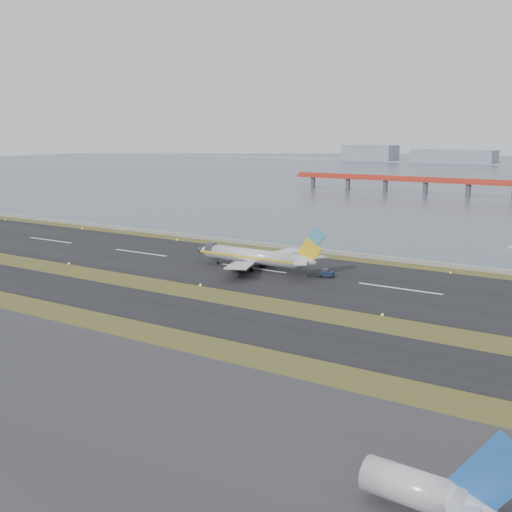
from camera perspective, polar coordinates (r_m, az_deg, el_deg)
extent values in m
plane|color=#3E4B1A|center=(144.43, -6.80, -3.24)|extent=(1000.00, 1000.00, 0.00)
cube|color=black|center=(135.76, -10.05, -4.25)|extent=(1000.00, 18.00, 0.10)
cube|color=black|center=(167.86, -0.23, -1.12)|extent=(1000.00, 45.00, 0.10)
cube|color=gray|center=(193.05, 4.67, 0.60)|extent=(1000.00, 2.50, 1.00)
cylinder|color=#4C4C51|center=(395.16, 8.17, 6.28)|extent=(2.80, 2.80, 7.00)
cube|color=#86919E|center=(790.88, 10.13, 9.03)|extent=(60.00, 35.00, 18.00)
cube|color=#86919E|center=(757.35, 17.17, 8.47)|extent=(90.00, 35.00, 14.00)
cylinder|color=silver|center=(166.49, -0.38, -0.01)|extent=(28.00, 3.80, 3.80)
cone|color=silver|center=(175.43, -4.63, 0.53)|extent=(3.20, 3.80, 3.80)
cone|color=silver|center=(158.25, 4.52, -0.52)|extent=(5.00, 3.80, 3.80)
cube|color=yellow|center=(164.93, -0.75, -0.12)|extent=(31.00, 0.06, 0.45)
cube|color=yellow|center=(168.07, -0.02, 0.10)|extent=(31.00, 0.06, 0.45)
cube|color=silver|center=(158.53, -1.41, -0.84)|extent=(11.31, 15.89, 1.66)
cube|color=silver|center=(172.52, 1.79, 0.14)|extent=(11.31, 15.89, 1.66)
cylinder|color=#333338|center=(161.73, -1.40, -1.03)|extent=(4.20, 2.10, 2.10)
cylinder|color=#333338|center=(171.54, 0.87, -0.32)|extent=(4.20, 2.10, 2.10)
cube|color=yellow|center=(157.32, 4.79, 0.48)|extent=(6.80, 0.35, 6.85)
cube|color=#4399BF|center=(155.80, 5.43, 1.75)|extent=(4.85, 0.37, 4.90)
cube|color=silver|center=(154.74, 3.94, -0.59)|extent=(5.64, 6.80, 0.22)
cube|color=silver|center=(161.30, 5.26, -0.13)|extent=(5.64, 6.80, 0.22)
cylinder|color=black|center=(173.29, -3.41, -0.61)|extent=(0.80, 0.28, 0.80)
cylinder|color=black|center=(164.00, -0.48, -1.23)|extent=(1.00, 0.38, 1.00)
cylinder|color=black|center=(168.59, 0.57, -0.89)|extent=(1.00, 0.38, 1.00)
cube|color=#121F33|center=(158.63, 6.32, -1.59)|extent=(3.58, 2.46, 1.23)
cube|color=#333338|center=(158.56, 6.18, -1.29)|extent=(1.71, 1.79, 0.72)
cylinder|color=black|center=(158.28, 5.84, -1.82)|extent=(0.76, 0.44, 0.72)
cylinder|color=black|center=(159.81, 6.01, -1.69)|extent=(0.76, 0.44, 0.72)
cylinder|color=black|center=(157.70, 6.63, -1.88)|extent=(0.76, 0.44, 0.72)
cylinder|color=black|center=(159.24, 6.79, -1.76)|extent=(0.76, 0.44, 0.72)
cylinder|color=silver|center=(65.70, 13.96, -19.44)|extent=(10.20, 4.20, 3.60)
cone|color=silver|center=(64.08, 18.80, -20.37)|extent=(4.21, 3.83, 3.60)
cube|color=blue|center=(61.92, 20.41, -17.72)|extent=(7.71, 0.81, 8.32)
cube|color=silver|center=(66.64, 20.24, -18.66)|extent=(5.43, 6.26, 0.20)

